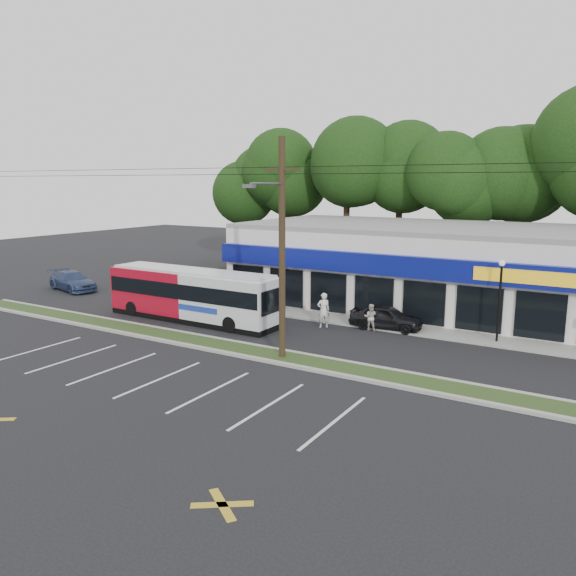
# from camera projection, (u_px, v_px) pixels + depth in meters

# --- Properties ---
(ground) EXTENTS (120.00, 120.00, 0.00)m
(ground) POSITION_uv_depth(u_px,v_px,m) (218.00, 354.00, 26.71)
(ground) COLOR black
(ground) RESTS_ON ground
(grass_strip) EXTENTS (40.00, 1.60, 0.12)m
(grass_strip) POSITION_uv_depth(u_px,v_px,m) (230.00, 347.00, 27.54)
(grass_strip) COLOR #273E19
(grass_strip) RESTS_ON ground
(curb_south) EXTENTS (40.00, 0.25, 0.14)m
(curb_south) POSITION_uv_depth(u_px,v_px,m) (220.00, 352.00, 26.83)
(curb_south) COLOR #9E9E93
(curb_south) RESTS_ON ground
(curb_north) EXTENTS (40.00, 0.25, 0.14)m
(curb_north) POSITION_uv_depth(u_px,v_px,m) (241.00, 343.00, 28.26)
(curb_north) COLOR #9E9E93
(curb_north) RESTS_ON ground
(sidewalk) EXTENTS (32.00, 2.20, 0.10)m
(sidewalk) POSITION_uv_depth(u_px,v_px,m) (386.00, 326.00, 31.73)
(sidewalk) COLOR #9E9E93
(sidewalk) RESTS_ON ground
(strip_mall) EXTENTS (25.00, 12.55, 5.30)m
(strip_mall) POSITION_uv_depth(u_px,v_px,m) (434.00, 266.00, 36.81)
(strip_mall) COLOR silver
(strip_mall) RESTS_ON ground
(utility_pole) EXTENTS (50.00, 2.77, 10.00)m
(utility_pole) POSITION_uv_depth(u_px,v_px,m) (278.00, 242.00, 25.05)
(utility_pole) COLOR black
(utility_pole) RESTS_ON ground
(lamp_post) EXTENTS (0.30, 0.30, 4.25)m
(lamp_post) POSITION_uv_depth(u_px,v_px,m) (500.00, 292.00, 28.03)
(lamp_post) COLOR black
(lamp_post) RESTS_ON ground
(tree_line) EXTENTS (46.76, 6.76, 11.83)m
(tree_line) POSITION_uv_depth(u_px,v_px,m) (456.00, 177.00, 44.98)
(tree_line) COLOR black
(tree_line) RESTS_ON ground
(metrobus) EXTENTS (11.26, 2.49, 3.02)m
(metrobus) POSITION_uv_depth(u_px,v_px,m) (192.00, 294.00, 32.94)
(metrobus) COLOR #A50C20
(metrobus) RESTS_ON ground
(car_dark) EXTENTS (4.13, 1.93, 1.37)m
(car_dark) POSITION_uv_depth(u_px,v_px,m) (386.00, 317.00, 31.12)
(car_dark) COLOR black
(car_dark) RESTS_ON ground
(car_silver) EXTENTS (4.38, 1.76, 1.41)m
(car_silver) POSITION_uv_depth(u_px,v_px,m) (154.00, 292.00, 38.03)
(car_silver) COLOR #A9ADB1
(car_silver) RESTS_ON ground
(car_blue) EXTENTS (5.17, 2.99, 1.41)m
(car_blue) POSITION_uv_depth(u_px,v_px,m) (72.00, 281.00, 42.29)
(car_blue) COLOR navy
(car_blue) RESTS_ON ground
(pedestrian_a) EXTENTS (0.85, 0.84, 1.98)m
(pedestrian_a) POSITION_uv_depth(u_px,v_px,m) (323.00, 310.00, 31.42)
(pedestrian_a) COLOR silver
(pedestrian_a) RESTS_ON ground
(pedestrian_b) EXTENTS (0.81, 0.69, 1.48)m
(pedestrian_b) POSITION_uv_depth(u_px,v_px,m) (371.00, 317.00, 30.83)
(pedestrian_b) COLOR beige
(pedestrian_b) RESTS_ON ground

